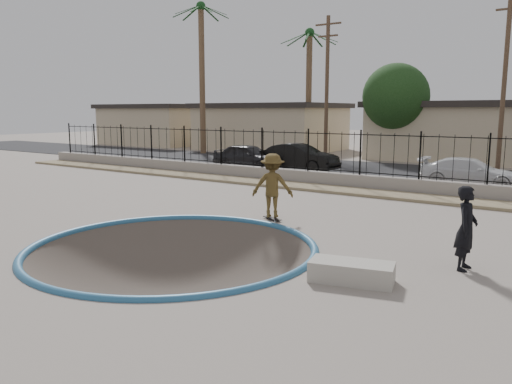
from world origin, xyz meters
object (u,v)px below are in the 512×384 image
object	(u,v)px
skateboard	(272,218)
concrete_ledge	(352,272)
car_b	(299,157)
skater	(272,189)
car_c	(470,172)
videographer	(466,228)
car_a	(248,156)

from	to	relation	value
skateboard	concrete_ledge	size ratio (longest dim) A/B	0.49
car_b	concrete_ledge	bearing A→B (deg)	-146.24
skater	car_b	xyz separation A→B (m)	(-5.51, 11.23, -0.19)
concrete_ledge	car_b	xyz separation A→B (m)	(-9.77, 15.03, 0.57)
skater	skateboard	world-z (taller)	skater
skateboard	car_c	size ratio (longest dim) A/B	0.19
videographer	car_c	size ratio (longest dim) A/B	0.42
videographer	concrete_ledge	world-z (taller)	videographer
skater	car_b	bearing A→B (deg)	-88.06
concrete_ledge	car_c	distance (m)	14.23
skater	concrete_ledge	xyz separation A→B (m)	(4.27, -3.80, -0.76)
skateboard	car_a	xyz separation A→B (m)	(-8.29, 10.40, 0.69)
concrete_ledge	car_b	distance (m)	17.94
skateboard	car_a	world-z (taller)	car_a
skater	car_a	distance (m)	13.30
concrete_ledge	car_c	bearing A→B (deg)	93.11
skater	car_c	distance (m)	10.98
videographer	car_a	bearing A→B (deg)	49.26
car_a	car_c	distance (m)	11.79
car_a	car_b	xyz separation A→B (m)	(2.79, 0.83, 0.03)
videographer	car_c	distance (m)	12.38
car_a	car_c	bearing A→B (deg)	-92.18
skater	videographer	size ratio (longest dim) A/B	1.09
skateboard	car_c	bearing A→B (deg)	94.91
concrete_ledge	car_a	bearing A→B (deg)	131.50
videographer	concrete_ledge	bearing A→B (deg)	141.51
videographer	skateboard	bearing A→B (deg)	73.34
car_c	skateboard	bearing A→B (deg)	158.18
skater	skateboard	xyz separation A→B (m)	(0.00, 0.00, -0.91)
skateboard	videographer	distance (m)	6.20
skateboard	car_b	bearing A→B (deg)	139.61
car_b	car_c	xyz separation A→B (m)	(9.00, -0.83, -0.12)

